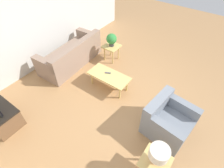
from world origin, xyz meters
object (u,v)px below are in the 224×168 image
object	(u,v)px
sofa	(72,55)
side_table_plant	(112,48)
armchair	(167,120)
coffee_table	(109,77)
side_table_lamp	(155,163)
potted_plant	(112,39)
table_lamp	(159,154)

from	to	relation	value
sofa	side_table_plant	world-z (taller)	sofa
armchair	coffee_table	size ratio (longest dim) A/B	0.89
side_table_lamp	armchair	bearing A→B (deg)	-79.72
sofa	armchair	world-z (taller)	sofa
coffee_table	potted_plant	distance (m)	1.35
side_table_lamp	potted_plant	world-z (taller)	potted_plant
sofa	armchair	xyz separation A→B (m)	(-3.41, 0.50, 0.01)
sofa	side_table_lamp	xyz separation A→B (m)	(-3.60, 1.53, 0.12)
armchair	potted_plant	size ratio (longest dim) A/B	2.48
coffee_table	side_table_plant	size ratio (longest dim) A/B	2.19
sofa	potted_plant	xyz separation A→B (m)	(-0.88, -0.92, 0.44)
coffee_table	side_table_lamp	distance (m)	2.43
table_lamp	coffee_table	bearing A→B (deg)	-34.23
side_table_plant	potted_plant	world-z (taller)	potted_plant
side_table_plant	side_table_lamp	distance (m)	3.66
coffee_table	potted_plant	size ratio (longest dim) A/B	2.77
side_table_lamp	table_lamp	bearing A→B (deg)	-45.00
side_table_lamp	sofa	bearing A→B (deg)	-23.04
coffee_table	side_table_plant	xyz separation A→B (m)	(0.71, -1.09, 0.05)
armchair	coffee_table	distance (m)	1.85
sofa	armchair	distance (m)	3.45
side_table_lamp	coffee_table	bearing A→B (deg)	-34.23
armchair	potted_plant	bearing A→B (deg)	67.16
armchair	sofa	bearing A→B (deg)	88.22
side_table_plant	sofa	bearing A→B (deg)	46.30
coffee_table	side_table_lamp	xyz separation A→B (m)	(-2.01, 1.37, 0.05)
armchair	side_table_plant	world-z (taller)	armchair
coffee_table	side_table_lamp	world-z (taller)	side_table_lamp
armchair	potted_plant	world-z (taller)	potted_plant
armchair	table_lamp	bearing A→B (deg)	-163.10
sofa	potted_plant	size ratio (longest dim) A/B	5.21
sofa	coffee_table	bearing A→B (deg)	80.59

